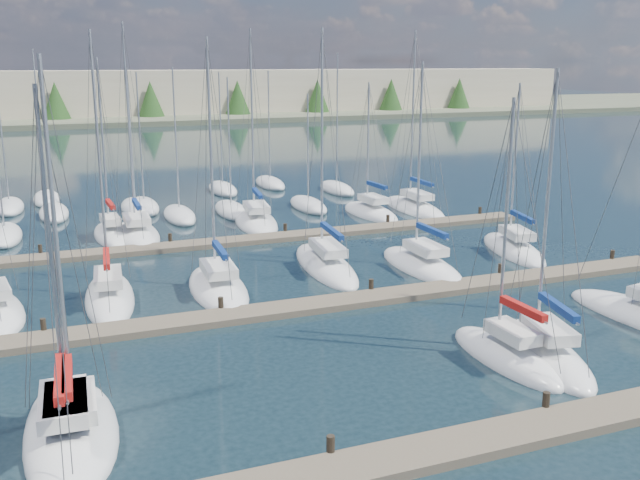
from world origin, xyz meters
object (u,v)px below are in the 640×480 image
object	(u,v)px
sailboat_b	(67,431)
sailboat_m	(513,249)
sailboat_j	(218,288)
sailboat_c	(73,431)
sailboat_e	(543,353)
sailboat_p	(256,221)
sailboat_k	(326,265)
sailboat_l	(421,265)
sailboat_o	(137,234)
sailboat_i	(110,297)
sailboat_n	(111,235)
sailboat_q	(371,213)
sailboat_d	(506,356)
sailboat_r	(414,208)

from	to	relation	value
sailboat_b	sailboat_m	world-z (taller)	sailboat_b
sailboat_j	sailboat_c	bearing A→B (deg)	-117.80
sailboat_e	sailboat_j	size ratio (longest dim) A/B	0.90
sailboat_p	sailboat_j	bearing A→B (deg)	-105.97
sailboat_k	sailboat_l	xyz separation A→B (m)	(5.23, -2.14, -0.01)
sailboat_j	sailboat_o	world-z (taller)	sailboat_o
sailboat_j	sailboat_p	xyz separation A→B (m)	(6.44, 14.78, 0.00)
sailboat_k	sailboat_m	xyz separation A→B (m)	(12.52, -1.04, -0.01)
sailboat_j	sailboat_i	xyz separation A→B (m)	(-5.52, 0.50, 0.01)
sailboat_k	sailboat_l	size ratio (longest dim) A/B	1.15
sailboat_j	sailboat_k	xyz separation A→B (m)	(6.94, 1.94, 0.01)
sailboat_n	sailboat_p	bearing A→B (deg)	0.52
sailboat_q	sailboat_p	world-z (taller)	sailboat_p
sailboat_d	sailboat_n	bearing A→B (deg)	113.87
sailboat_o	sailboat_b	bearing A→B (deg)	-101.30
sailboat_e	sailboat_n	bearing A→B (deg)	130.69
sailboat_o	sailboat_e	bearing A→B (deg)	-64.03
sailboat_l	sailboat_c	world-z (taller)	sailboat_c
sailboat_r	sailboat_e	bearing A→B (deg)	-106.96
sailboat_k	sailboat_m	bearing A→B (deg)	0.64
sailboat_r	sailboat_i	distance (m)	29.29
sailboat_m	sailboat_r	bearing A→B (deg)	100.90
sailboat_k	sailboat_p	world-z (taller)	sailboat_p
sailboat_c	sailboat_i	size ratio (longest dim) A/B	0.91
sailboat_n	sailboat_r	distance (m)	24.12
sailboat_e	sailboat_o	xyz separation A→B (m)	(-12.86, 27.25, 0.01)
sailboat_b	sailboat_j	bearing A→B (deg)	60.46
sailboat_j	sailboat_d	world-z (taller)	sailboat_j
sailboat_q	sailboat_b	size ratio (longest dim) A/B	0.92
sailboat_q	sailboat_p	size ratio (longest dim) A/B	0.74
sailboat_k	sailboat_i	world-z (taller)	sailboat_k
sailboat_r	sailboat_m	world-z (taller)	sailboat_r
sailboat_r	sailboat_j	size ratio (longest dim) A/B	1.08
sailboat_n	sailboat_i	world-z (taller)	sailboat_i
sailboat_o	sailboat_p	bearing A→B (deg)	7.03
sailboat_q	sailboat_d	distance (m)	28.64
sailboat_r	sailboat_i	xyz separation A→B (m)	(-25.48, -14.44, 0.01)
sailboat_q	sailboat_n	bearing A→B (deg)	177.87
sailboat_m	sailboat_e	bearing A→B (deg)	-109.21
sailboat_j	sailboat_b	distance (m)	15.36
sailboat_o	sailboat_p	size ratio (longest dim) A/B	1.02
sailboat_n	sailboat_k	bearing A→B (deg)	-50.45
sailboat_j	sailboat_l	size ratio (longest dim) A/B	1.10
sailboat_b	sailboat_i	distance (m)	13.77
sailboat_l	sailboat_d	bearing A→B (deg)	-104.71
sailboat_l	sailboat_m	world-z (taller)	sailboat_l
sailboat_b	sailboat_m	xyz separation A→B (m)	(27.60, 13.91, 0.00)
sailboat_e	sailboat_b	xyz separation A→B (m)	(-18.57, 0.43, -0.01)
sailboat_p	sailboat_b	bearing A→B (deg)	-110.12
sailboat_l	sailboat_c	xyz separation A→B (m)	(-20.10, -12.91, 0.00)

